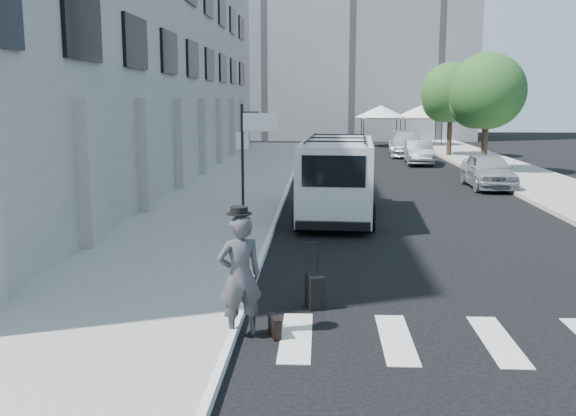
# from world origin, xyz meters

# --- Properties ---
(ground) EXTENTS (120.00, 120.00, 0.00)m
(ground) POSITION_xyz_m (0.00, 0.00, 0.00)
(ground) COLOR black
(ground) RESTS_ON ground
(sidewalk_left) EXTENTS (4.50, 48.00, 0.15)m
(sidewalk_left) POSITION_xyz_m (-4.25, 16.00, 0.07)
(sidewalk_left) COLOR gray
(sidewalk_left) RESTS_ON ground
(sidewalk_right) EXTENTS (4.00, 56.00, 0.15)m
(sidewalk_right) POSITION_xyz_m (9.00, 20.00, 0.07)
(sidewalk_right) COLOR gray
(sidewalk_right) RESTS_ON ground
(building_left) EXTENTS (10.00, 44.00, 12.00)m
(building_left) POSITION_xyz_m (-11.50, 18.00, 6.00)
(building_left) COLOR gray
(building_left) RESTS_ON ground
(building_far) EXTENTS (22.00, 12.00, 25.00)m
(building_far) POSITION_xyz_m (2.00, 50.00, 12.50)
(building_far) COLOR slate
(building_far) RESTS_ON ground
(sign_pole) EXTENTS (1.03, 0.07, 3.50)m
(sign_pole) POSITION_xyz_m (-2.36, 3.20, 2.65)
(sign_pole) COLOR black
(sign_pole) RESTS_ON sidewalk_left
(tree_near) EXTENTS (3.80, 3.83, 6.03)m
(tree_near) POSITION_xyz_m (7.50, 20.15, 3.97)
(tree_near) COLOR black
(tree_near) RESTS_ON ground
(tree_far) EXTENTS (3.80, 3.83, 6.03)m
(tree_far) POSITION_xyz_m (7.50, 29.15, 3.97)
(tree_far) COLOR black
(tree_far) RESTS_ON ground
(tent_left) EXTENTS (4.00, 4.00, 3.20)m
(tent_left) POSITION_xyz_m (4.00, 38.00, 2.71)
(tent_left) COLOR black
(tent_left) RESTS_ON ground
(tent_right) EXTENTS (4.00, 4.00, 3.20)m
(tent_right) POSITION_xyz_m (7.20, 38.50, 2.71)
(tent_right) COLOR black
(tent_right) RESTS_ON ground
(businessman) EXTENTS (0.86, 0.74, 2.00)m
(businessman) POSITION_xyz_m (-1.90, -3.00, 1.00)
(businessman) COLOR #404042
(businessman) RESTS_ON ground
(briefcase) EXTENTS (0.25, 0.46, 0.34)m
(briefcase) POSITION_xyz_m (-1.35, -3.00, 0.17)
(briefcase) COLOR black
(briefcase) RESTS_ON ground
(suitcase) EXTENTS (0.37, 0.48, 1.19)m
(suitcase) POSITION_xyz_m (-0.72, -1.52, 0.32)
(suitcase) COLOR black
(suitcase) RESTS_ON ground
(cargo_van) EXTENTS (2.63, 6.71, 2.47)m
(cargo_van) POSITION_xyz_m (-0.10, 7.61, 1.27)
(cargo_van) COLOR silver
(cargo_van) RESTS_ON ground
(parked_car_a) EXTENTS (1.80, 4.38, 1.49)m
(parked_car_a) POSITION_xyz_m (6.48, 14.67, 0.74)
(parked_car_a) COLOR #999BA1
(parked_car_a) RESTS_ON ground
(parked_car_b) EXTENTS (1.67, 4.23, 1.37)m
(parked_car_b) POSITION_xyz_m (5.00, 24.48, 0.68)
(parked_car_b) COLOR slate
(parked_car_b) RESTS_ON ground
(parked_car_c) EXTENTS (2.60, 5.66, 1.60)m
(parked_car_c) POSITION_xyz_m (5.00, 29.85, 0.80)
(parked_car_c) COLOR #B4B7BD
(parked_car_c) RESTS_ON ground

